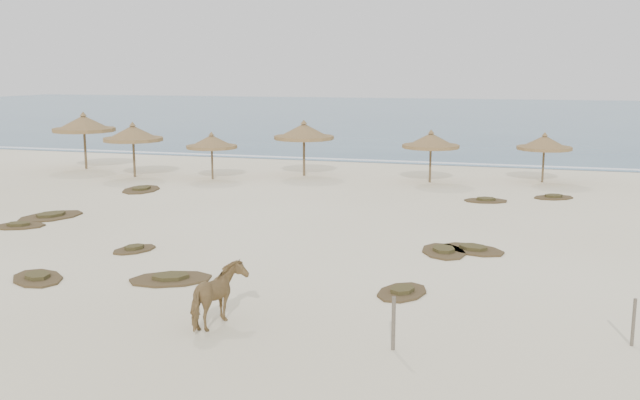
# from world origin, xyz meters

# --- Properties ---
(ground) EXTENTS (160.00, 160.00, 0.00)m
(ground) POSITION_xyz_m (0.00, 0.00, 0.00)
(ground) COLOR white
(ground) RESTS_ON ground
(ocean) EXTENTS (200.00, 100.00, 0.01)m
(ocean) POSITION_xyz_m (0.00, 75.00, 0.00)
(ocean) COLOR navy
(ocean) RESTS_ON ground
(foam_line) EXTENTS (70.00, 0.60, 0.01)m
(foam_line) POSITION_xyz_m (0.00, 26.00, 0.00)
(foam_line) COLOR white
(foam_line) RESTS_ON ground
(palapa_0) EXTENTS (4.26, 4.26, 3.23)m
(palapa_0) POSITION_xyz_m (-16.72, 17.92, 2.50)
(palapa_0) COLOR brown
(palapa_0) RESTS_ON ground
(palapa_1) EXTENTS (3.46, 3.46, 2.88)m
(palapa_1) POSITION_xyz_m (-12.43, 15.91, 2.24)
(palapa_1) COLOR brown
(palapa_1) RESTS_ON ground
(palapa_2) EXTENTS (2.82, 2.82, 2.43)m
(palapa_2) POSITION_xyz_m (-8.21, 16.37, 1.88)
(palapa_2) COLOR brown
(palapa_2) RESTS_ON ground
(palapa_3) EXTENTS (3.30, 3.30, 2.95)m
(palapa_3) POSITION_xyz_m (-4.07, 18.85, 2.29)
(palapa_3) COLOR brown
(palapa_3) RESTS_ON ground
(palapa_4) EXTENTS (3.70, 3.70, 2.63)m
(palapa_4) POSITION_xyz_m (2.64, 18.40, 2.04)
(palapa_4) COLOR brown
(palapa_4) RESTS_ON ground
(palapa_5) EXTENTS (3.40, 3.40, 2.51)m
(palapa_5) POSITION_xyz_m (8.02, 19.97, 1.94)
(palapa_5) COLOR brown
(palapa_5) RESTS_ON ground
(horse) EXTENTS (0.90, 1.67, 1.35)m
(horse) POSITION_xyz_m (0.93, -3.14, 0.67)
(horse) COLOR olive
(horse) RESTS_ON ground
(fence_post_near) EXTENTS (0.09, 0.09, 1.10)m
(fence_post_near) POSITION_xyz_m (4.84, -3.42, 0.55)
(fence_post_near) COLOR #6A5D4F
(fence_post_near) RESTS_ON ground
(fence_post_far) EXTENTS (0.07, 0.07, 1.00)m
(fence_post_far) POSITION_xyz_m (9.45, -1.86, 0.50)
(fence_post_far) COLOR #6A5D4F
(fence_post_far) RESTS_ON ground
(scrub_0) EXTENTS (2.15, 1.81, 0.16)m
(scrub_0) POSITION_xyz_m (-10.05, 4.03, 0.05)
(scrub_0) COLOR #4E3D22
(scrub_0) RESTS_ON ground
(scrub_1) EXTENTS (2.51, 3.02, 0.16)m
(scrub_1) POSITION_xyz_m (-10.04, 5.81, 0.05)
(scrub_1) COLOR #4E3D22
(scrub_1) RESTS_ON ground
(scrub_2) EXTENTS (1.45, 1.73, 0.16)m
(scrub_2) POSITION_xyz_m (-4.31, 2.19, 0.05)
(scrub_2) COLOR #4E3D22
(scrub_2) RESTS_ON ground
(scrub_3) EXTENTS (1.84, 2.32, 0.16)m
(scrub_3) POSITION_xyz_m (4.91, 4.62, 0.05)
(scrub_3) COLOR #4E3D22
(scrub_3) RESTS_ON ground
(scrub_4) EXTENTS (2.47, 2.16, 0.16)m
(scrub_4) POSITION_xyz_m (5.76, 5.12, 0.05)
(scrub_4) COLOR #4E3D22
(scrub_4) RESTS_ON ground
(scrub_6) EXTENTS (2.02, 2.72, 0.16)m
(scrub_6) POSITION_xyz_m (-9.93, 12.24, 0.05)
(scrub_6) COLOR #4E3D22
(scrub_6) RESTS_ON ground
(scrub_7) EXTENTS (2.05, 1.56, 0.16)m
(scrub_7) POSITION_xyz_m (5.63, 13.83, 0.05)
(scrub_7) COLOR #4E3D22
(scrub_7) RESTS_ON ground
(scrub_9) EXTENTS (2.63, 2.28, 0.16)m
(scrub_9) POSITION_xyz_m (-1.72, -0.36, 0.05)
(scrub_9) COLOR #4E3D22
(scrub_9) RESTS_ON ground
(scrub_10) EXTENTS (2.15, 1.92, 0.16)m
(scrub_10) POSITION_xyz_m (8.43, 15.45, 0.05)
(scrub_10) COLOR #4E3D22
(scrub_10) RESTS_ON ground
(scrub_11) EXTENTS (2.25, 2.15, 0.16)m
(scrub_11) POSITION_xyz_m (-5.16, -1.29, 0.05)
(scrub_11) COLOR #4E3D22
(scrub_11) RESTS_ON ground
(scrub_12) EXTENTS (1.52, 1.96, 0.16)m
(scrub_12) POSITION_xyz_m (4.39, 0.23, 0.05)
(scrub_12) COLOR #4E3D22
(scrub_12) RESTS_ON ground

